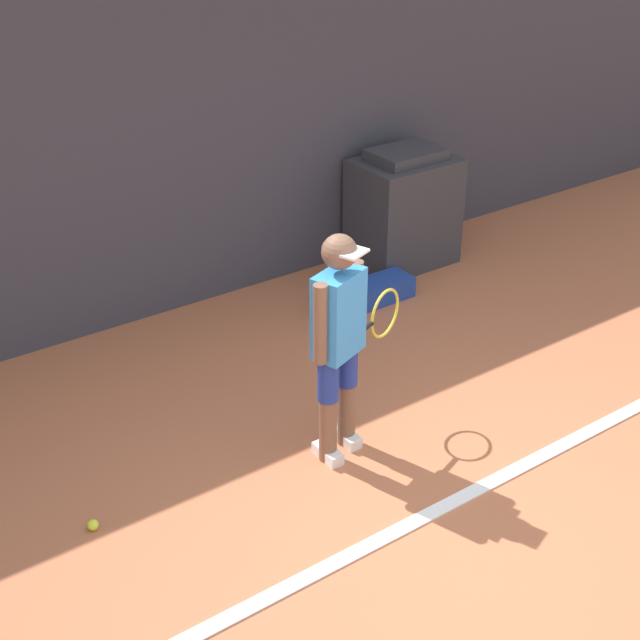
{
  "coord_description": "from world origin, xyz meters",
  "views": [
    {
      "loc": [
        -2.96,
        -2.75,
        3.69
      ],
      "look_at": [
        -0.06,
        1.34,
        0.92
      ],
      "focal_mm": 50.0,
      "sensor_mm": 36.0,
      "label": 1
    }
  ],
  "objects_px": {
    "covered_chair": "(403,209)",
    "tennis_player": "(340,337)",
    "equipment_bag": "(368,294)",
    "tennis_ball": "(93,525)"
  },
  "relations": [
    {
      "from": "tennis_player",
      "to": "tennis_ball",
      "type": "bearing_deg",
      "value": 153.03
    },
    {
      "from": "covered_chair",
      "to": "equipment_bag",
      "type": "distance_m",
      "value": 1.05
    },
    {
      "from": "tennis_ball",
      "to": "covered_chair",
      "type": "relative_size",
      "value": 0.06
    },
    {
      "from": "tennis_player",
      "to": "covered_chair",
      "type": "bearing_deg",
      "value": 22.46
    },
    {
      "from": "covered_chair",
      "to": "tennis_player",
      "type": "bearing_deg",
      "value": -137.74
    },
    {
      "from": "tennis_player",
      "to": "covered_chair",
      "type": "relative_size",
      "value": 1.41
    },
    {
      "from": "tennis_player",
      "to": "tennis_ball",
      "type": "height_order",
      "value": "tennis_player"
    },
    {
      "from": "tennis_player",
      "to": "equipment_bag",
      "type": "bearing_deg",
      "value": 27.0
    },
    {
      "from": "tennis_player",
      "to": "equipment_bag",
      "type": "distance_m",
      "value": 2.27
    },
    {
      "from": "covered_chair",
      "to": "tennis_ball",
      "type": "bearing_deg",
      "value": -154.86
    }
  ]
}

